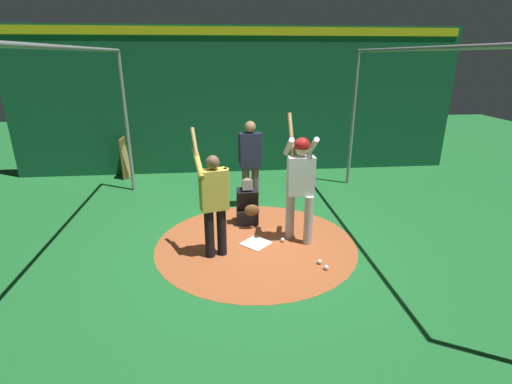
% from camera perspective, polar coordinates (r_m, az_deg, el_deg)
% --- Properties ---
extents(ground_plane, '(27.79, 27.79, 0.00)m').
position_cam_1_polar(ground_plane, '(6.54, -0.00, -7.85)').
color(ground_plane, '#1E6B2D').
extents(dirt_circle, '(3.42, 3.42, 0.01)m').
position_cam_1_polar(dirt_circle, '(6.53, -0.00, -7.83)').
color(dirt_circle, '#AD562D').
rests_on(dirt_circle, ground).
extents(home_plate, '(0.59, 0.59, 0.01)m').
position_cam_1_polar(home_plate, '(6.53, -0.00, -7.76)').
color(home_plate, white).
rests_on(home_plate, dirt_circle).
extents(batter, '(0.68, 0.49, 2.16)m').
position_cam_1_polar(batter, '(6.26, 6.74, 1.87)').
color(batter, '#B3B3B7').
rests_on(batter, ground).
extents(catcher, '(0.58, 0.40, 0.92)m').
position_cam_1_polar(catcher, '(7.16, -1.28, -2.14)').
color(catcher, black).
rests_on(catcher, ground).
extents(umpire, '(0.23, 0.49, 1.83)m').
position_cam_1_polar(umpire, '(7.74, -0.86, 4.91)').
color(umpire, '#4C4C51').
rests_on(umpire, ground).
extents(visitor, '(0.55, 0.57, 2.04)m').
position_cam_1_polar(visitor, '(5.82, -6.42, -1.14)').
color(visitor, black).
rests_on(visitor, ground).
extents(back_wall, '(0.22, 11.79, 3.78)m').
position_cam_1_polar(back_wall, '(10.29, -2.57, 13.53)').
color(back_wall, '#145133').
rests_on(back_wall, ground).
extents(cage_frame, '(6.18, 5.38, 3.19)m').
position_cam_1_polar(cage_frame, '(5.84, -0.00, 12.06)').
color(cage_frame, gray).
rests_on(cage_frame, ground).
extents(bat_rack, '(0.70, 0.20, 1.05)m').
position_cam_1_polar(bat_rack, '(10.57, -19.13, 4.86)').
color(bat_rack, olive).
rests_on(bat_rack, ground).
extents(baseball_0, '(0.07, 0.07, 0.07)m').
position_cam_1_polar(baseball_0, '(6.59, 4.06, -7.23)').
color(baseball_0, white).
rests_on(baseball_0, dirt_circle).
extents(baseball_1, '(0.07, 0.07, 0.07)m').
position_cam_1_polar(baseball_1, '(5.88, 10.59, -11.17)').
color(baseball_1, white).
rests_on(baseball_1, dirt_circle).
extents(baseball_2, '(0.07, 0.07, 0.07)m').
position_cam_1_polar(baseball_2, '(6.01, 9.60, -10.37)').
color(baseball_2, white).
rests_on(baseball_2, dirt_circle).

